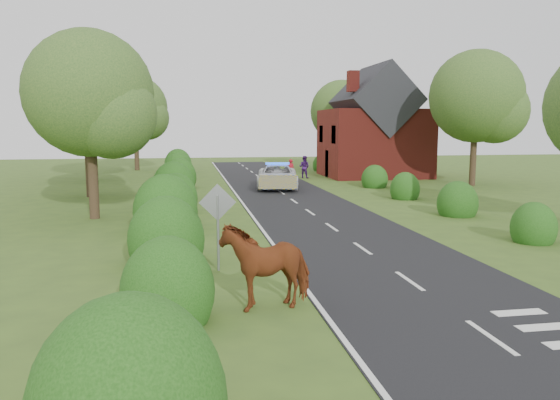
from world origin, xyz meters
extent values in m
plane|color=#3D5721|center=(0.00, 0.00, 0.00)|extent=(120.00, 120.00, 0.00)
cube|color=black|center=(0.00, 15.00, 0.01)|extent=(6.00, 70.00, 0.02)
cube|color=white|center=(0.00, -4.00, 0.03)|extent=(0.12, 1.80, 0.01)
cube|color=white|center=(0.00, 0.00, 0.03)|extent=(0.12, 1.80, 0.01)
cube|color=white|center=(0.00, 4.00, 0.03)|extent=(0.12, 1.80, 0.01)
cube|color=white|center=(0.00, 8.00, 0.03)|extent=(0.12, 1.80, 0.01)
cube|color=white|center=(0.00, 12.00, 0.03)|extent=(0.12, 1.80, 0.01)
cube|color=white|center=(0.00, 16.00, 0.03)|extent=(0.12, 1.80, 0.01)
cube|color=white|center=(0.00, 20.00, 0.03)|extent=(0.12, 1.80, 0.01)
cube|color=white|center=(0.00, 24.00, 0.03)|extent=(0.12, 1.80, 0.01)
cube|color=white|center=(0.00, 28.00, 0.03)|extent=(0.12, 1.80, 0.01)
cube|color=white|center=(0.00, 32.00, 0.03)|extent=(0.12, 1.80, 0.01)
cube|color=white|center=(0.00, 36.00, 0.03)|extent=(0.12, 1.80, 0.01)
cube|color=white|center=(0.00, 40.00, 0.03)|extent=(0.12, 1.80, 0.01)
cube|color=white|center=(0.00, 44.00, 0.03)|extent=(0.12, 1.80, 0.01)
cube|color=white|center=(0.00, 48.00, 0.03)|extent=(0.12, 1.80, 0.01)
cube|color=white|center=(-2.90, 15.00, 0.03)|extent=(0.12, 70.00, 0.01)
cube|color=white|center=(1.40, -3.70, 0.03)|extent=(1.20, 0.35, 0.01)
cube|color=white|center=(1.40, -2.80, 0.03)|extent=(1.20, 0.35, 0.01)
ellipsoid|color=#194610|center=(-6.30, -2.00, 0.66)|extent=(2.00, 2.10, 2.40)
ellipsoid|color=#194610|center=(-6.50, 3.00, 0.74)|extent=(2.30, 2.41, 2.70)
ellipsoid|color=#194610|center=(-6.70, 8.00, 0.83)|extent=(2.50, 2.62, 3.00)
ellipsoid|color=#194610|center=(-6.40, 13.00, 0.69)|extent=(2.10, 2.20, 2.50)
ellipsoid|color=#194610|center=(-6.60, 18.00, 0.77)|extent=(2.40, 2.52, 2.80)
ellipsoid|color=#194610|center=(-6.30, 24.00, 0.72)|extent=(2.20, 2.31, 2.60)
ellipsoid|color=#194610|center=(-6.50, 30.00, 0.74)|extent=(2.30, 2.41, 2.70)
ellipsoid|color=#194610|center=(-6.60, 36.00, 0.77)|extent=(2.40, 2.52, 2.80)
ellipsoid|color=#194610|center=(6.40, 4.00, 0.52)|extent=(1.60, 1.68, 1.90)
ellipsoid|color=#194610|center=(6.60, 10.00, 0.58)|extent=(1.90, 2.00, 2.10)
ellipsoid|color=#194610|center=(6.50, 16.00, 0.55)|extent=(1.70, 1.78, 2.00)
ellipsoid|color=#194610|center=(6.80, 22.00, 0.55)|extent=(1.80, 1.89, 2.00)
ellipsoid|color=#194610|center=(6.60, 36.00, 0.55)|extent=(1.70, 1.78, 2.00)
cylinder|color=#332316|center=(-10.00, 12.00, 1.98)|extent=(0.44, 0.44, 3.96)
sphere|color=#27481F|center=(-10.00, 12.00, 5.58)|extent=(5.60, 5.60, 5.60)
sphere|color=olive|center=(-9.02, 11.44, 4.68)|extent=(3.92, 3.92, 3.92)
cylinder|color=#332316|center=(-11.50, 20.00, 1.87)|extent=(0.44, 0.44, 3.74)
sphere|color=#27481F|center=(-11.50, 20.00, 5.27)|extent=(5.60, 5.60, 5.60)
sphere|color=olive|center=(-10.52, 19.44, 4.42)|extent=(3.92, 3.92, 3.92)
cylinder|color=#332316|center=(-13.00, 30.00, 2.42)|extent=(0.44, 0.44, 4.84)
sphere|color=#27481F|center=(-13.00, 30.00, 6.82)|extent=(6.80, 6.80, 6.80)
sphere|color=olive|center=(-11.81, 29.32, 5.72)|extent=(4.76, 4.76, 4.76)
cylinder|color=#332316|center=(-10.50, 40.00, 2.09)|extent=(0.44, 0.44, 4.18)
sphere|color=#27481F|center=(-10.50, 40.00, 5.89)|extent=(6.00, 6.00, 6.00)
sphere|color=olive|center=(-9.45, 39.40, 4.94)|extent=(4.20, 4.20, 4.20)
cylinder|color=#332316|center=(14.00, 22.00, 2.20)|extent=(0.44, 0.44, 4.40)
sphere|color=#27481F|center=(14.00, 22.00, 6.20)|extent=(6.40, 6.40, 6.40)
sphere|color=olive|center=(15.12, 21.36, 5.20)|extent=(4.48, 4.48, 4.48)
cylinder|color=#332316|center=(9.00, 38.00, 1.98)|extent=(0.44, 0.44, 3.96)
sphere|color=#27481F|center=(9.00, 38.00, 5.58)|extent=(6.00, 6.00, 6.00)
sphere|color=olive|center=(10.05, 37.40, 4.68)|extent=(4.20, 4.20, 4.20)
cylinder|color=gray|center=(-5.00, 2.00, 1.10)|extent=(0.08, 0.08, 2.20)
cube|color=gray|center=(-5.00, 2.00, 2.00)|extent=(1.06, 0.04, 1.06)
cube|color=maroon|center=(9.50, 30.00, 2.75)|extent=(8.00, 7.00, 5.50)
cube|color=black|center=(9.50, 30.00, 6.20)|extent=(5.94, 7.40, 5.94)
cube|color=maroon|center=(7.00, 28.00, 7.60)|extent=(0.80, 0.80, 1.60)
imported|color=brown|center=(-4.08, -1.21, 0.82)|extent=(2.53, 1.70, 1.64)
imported|color=white|center=(0.16, 22.56, 0.79)|extent=(3.50, 6.06, 1.59)
cube|color=yellow|center=(-0.30, 19.70, 0.72)|extent=(2.35, 0.43, 0.87)
cube|color=blue|center=(0.16, 22.56, 1.67)|extent=(1.61, 0.53, 0.14)
imported|color=#AD1423|center=(2.16, 28.34, 0.80)|extent=(0.61, 0.43, 1.60)
imported|color=#3C175D|center=(3.47, 29.32, 0.90)|extent=(1.11, 1.05, 1.80)
camera|label=1|loc=(-5.84, -13.45, 4.15)|focal=35.00mm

